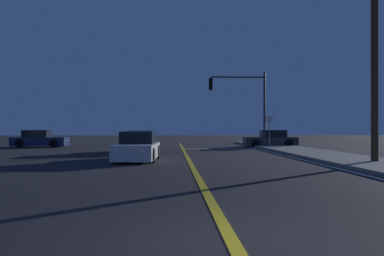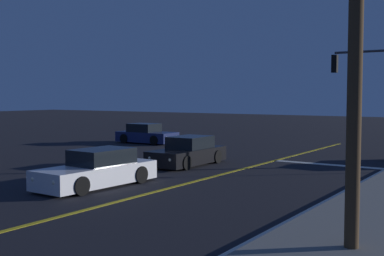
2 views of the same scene
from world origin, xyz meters
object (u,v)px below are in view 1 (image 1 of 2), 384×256
at_px(traffic_signal_near_right, 244,97).
at_px(utility_pole_right, 375,41).
at_px(car_side_waiting_white, 138,148).
at_px(car_parked_curb_black, 140,143).
at_px(car_mid_block_charcoal, 271,140).
at_px(car_following_oncoming_navy, 39,140).
at_px(street_sign_corner, 269,127).

xyz_separation_m(traffic_signal_near_right, utility_pole_right, (2.68, -15.24, 1.15)).
distance_m(car_side_waiting_white, car_parked_curb_black, 6.43).
distance_m(car_parked_curb_black, utility_pole_right, 14.52).
height_order(car_mid_block_charcoal, utility_pole_right, utility_pole_right).
distance_m(car_following_oncoming_navy, traffic_signal_near_right, 16.41).
height_order(car_mid_block_charcoal, car_parked_curb_black, same).
relative_size(car_parked_curb_black, traffic_signal_near_right, 0.76).
xyz_separation_m(car_parked_curb_black, traffic_signal_near_right, (7.58, 6.00, 3.33)).
xyz_separation_m(car_side_waiting_white, car_mid_block_charcoal, (9.42, 13.20, -0.00)).
bearing_deg(utility_pole_right, car_mid_block_charcoal, 91.55).
bearing_deg(car_parked_curb_black, car_following_oncoming_navy, -41.79).
bearing_deg(car_mid_block_charcoal, car_parked_curb_black, 125.87).
distance_m(car_mid_block_charcoal, street_sign_corner, 3.85).
bearing_deg(car_following_oncoming_navy, street_sign_corner, 75.67).
xyz_separation_m(traffic_signal_near_right, street_sign_corner, (1.28, -2.80, -2.31)).
bearing_deg(utility_pole_right, street_sign_corner, 96.42).
bearing_deg(car_parked_curb_black, street_sign_corner, -160.58).
distance_m(car_side_waiting_white, street_sign_corner, 12.84).
relative_size(car_parked_curb_black, street_sign_corner, 1.85).
relative_size(car_side_waiting_white, car_mid_block_charcoal, 1.14).
xyz_separation_m(car_following_oncoming_navy, car_mid_block_charcoal, (18.25, -0.62, -0.00)).
height_order(car_parked_curb_black, utility_pole_right, utility_pole_right).
height_order(traffic_signal_near_right, street_sign_corner, traffic_signal_near_right).
relative_size(car_mid_block_charcoal, car_parked_curb_black, 0.95).
relative_size(car_following_oncoming_navy, car_side_waiting_white, 0.88).
height_order(car_side_waiting_white, traffic_signal_near_right, traffic_signal_near_right).
bearing_deg(street_sign_corner, car_side_waiting_white, -131.30).
height_order(car_following_oncoming_navy, car_parked_curb_black, same).
xyz_separation_m(car_side_waiting_white, street_sign_corner, (8.45, 9.62, 1.02)).
xyz_separation_m(car_parked_curb_black, utility_pole_right, (10.26, -9.24, 4.48)).
bearing_deg(street_sign_corner, car_following_oncoming_navy, 166.33).
relative_size(car_mid_block_charcoal, street_sign_corner, 1.76).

